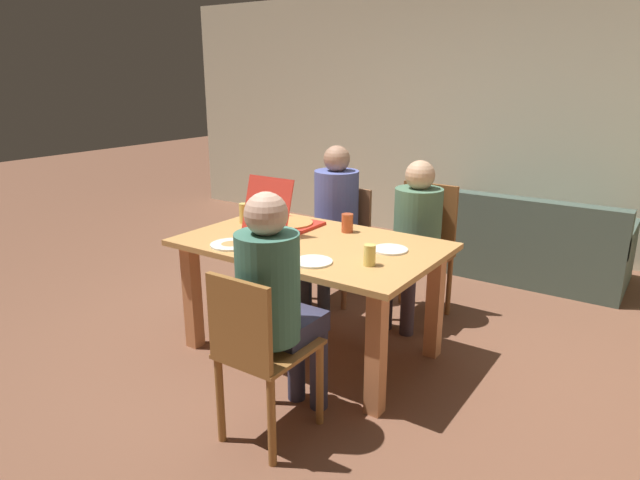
# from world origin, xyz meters

# --- Properties ---
(ground_plane) EXTENTS (20.00, 20.00, 0.00)m
(ground_plane) POSITION_xyz_m (0.00, 0.00, 0.00)
(ground_plane) COLOR brown
(back_wall) EXTENTS (7.79, 0.12, 2.63)m
(back_wall) POSITION_xyz_m (0.00, 3.04, 1.32)
(back_wall) COLOR beige
(back_wall) RESTS_ON ground
(dining_table) EXTENTS (1.63, 1.02, 0.76)m
(dining_table) POSITION_xyz_m (0.00, 0.00, 0.64)
(dining_table) COLOR tan
(dining_table) RESTS_ON ground
(chair_0) EXTENTS (0.43, 0.40, 0.89)m
(chair_0) POSITION_xyz_m (-0.36, 0.94, 0.48)
(chair_0) COLOR brown
(chair_0) RESTS_ON ground
(person_0) EXTENTS (0.35, 0.53, 1.25)m
(person_0) POSITION_xyz_m (-0.36, 0.81, 0.74)
(person_0) COLOR #2B303D
(person_0) RESTS_ON ground
(chair_1) EXTENTS (0.38, 0.45, 0.91)m
(chair_1) POSITION_xyz_m (0.34, -0.93, 0.50)
(chair_1) COLOR #96612E
(chair_1) RESTS_ON ground
(person_1) EXTENTS (0.31, 0.52, 1.27)m
(person_1) POSITION_xyz_m (0.34, -0.78, 0.74)
(person_1) COLOR #33334B
(person_1) RESTS_ON ground
(chair_2) EXTENTS (0.45, 0.44, 1.00)m
(chair_2) POSITION_xyz_m (0.34, 0.97, 0.56)
(chair_2) COLOR brown
(chair_2) RESTS_ON ground
(person_2) EXTENTS (0.35, 0.51, 1.20)m
(person_2) POSITION_xyz_m (0.34, 0.81, 0.71)
(person_2) COLOR #3F3440
(person_2) RESTS_ON ground
(pizza_box_0) EXTENTS (0.37, 0.47, 0.38)m
(pizza_box_0) POSITION_xyz_m (-0.33, 0.16, 0.81)
(pizza_box_0) COLOR red
(pizza_box_0) RESTS_ON dining_table
(plate_0) EXTENTS (0.21, 0.21, 0.01)m
(plate_0) POSITION_xyz_m (0.50, 0.12, 0.77)
(plate_0) COLOR white
(plate_0) RESTS_ON dining_table
(plate_1) EXTENTS (0.22, 0.22, 0.01)m
(plate_1) POSITION_xyz_m (0.24, -0.33, 0.77)
(plate_1) COLOR white
(plate_1) RESTS_ON dining_table
(plate_2) EXTENTS (0.26, 0.26, 0.03)m
(plate_2) POSITION_xyz_m (-0.36, -0.34, 0.77)
(plate_2) COLOR white
(plate_2) RESTS_ON dining_table
(drinking_glass_0) EXTENTS (0.07, 0.07, 0.12)m
(drinking_glass_0) POSITION_xyz_m (0.53, -0.19, 0.82)
(drinking_glass_0) COLOR #E4CA62
(drinking_glass_0) RESTS_ON dining_table
(drinking_glass_1) EXTENTS (0.07, 0.07, 0.14)m
(drinking_glass_1) POSITION_xyz_m (-0.65, 0.10, 0.83)
(drinking_glass_1) COLOR #E7C65E
(drinking_glass_1) RESTS_ON dining_table
(drinking_glass_2) EXTENTS (0.08, 0.08, 0.13)m
(drinking_glass_2) POSITION_xyz_m (0.07, 0.32, 0.82)
(drinking_glass_2) COLOR #BB4D28
(drinking_glass_2) RESTS_ON dining_table
(couch) EXTENTS (1.81, 0.86, 0.77)m
(couch) POSITION_xyz_m (0.72, 2.28, 0.27)
(couch) COLOR #445449
(couch) RESTS_ON ground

